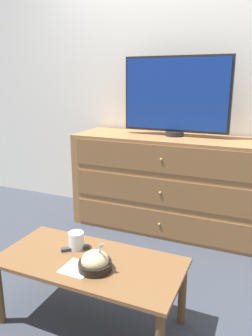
# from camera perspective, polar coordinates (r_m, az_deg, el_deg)

# --- Properties ---
(ground_plane) EXTENTS (12.00, 12.00, 0.00)m
(ground_plane) POSITION_cam_1_polar(r_m,az_deg,el_deg) (3.37, 7.76, -7.91)
(ground_plane) COLOR #383D47
(wall_back) EXTENTS (12.00, 0.05, 2.60)m
(wall_back) POSITION_cam_1_polar(r_m,az_deg,el_deg) (3.13, 8.76, 14.78)
(wall_back) COLOR white
(wall_back) RESTS_ON ground_plane
(dresser) EXTENTS (1.70, 0.55, 0.84)m
(dresser) POSITION_cam_1_polar(r_m,az_deg,el_deg) (2.94, 7.60, -2.67)
(dresser) COLOR #9E6B3D
(dresser) RESTS_ON ground_plane
(tv) EXTENTS (0.91, 0.16, 0.66)m
(tv) POSITION_cam_1_polar(r_m,az_deg,el_deg) (2.85, 8.70, 12.33)
(tv) COLOR #232328
(tv) RESTS_ON dresser
(coffee_table) EXTENTS (0.99, 0.48, 0.38)m
(coffee_table) POSITION_cam_1_polar(r_m,az_deg,el_deg) (1.85, -6.30, -17.09)
(coffee_table) COLOR brown
(coffee_table) RESTS_ON ground_plane
(takeout_bowl) EXTENTS (0.17, 0.17, 0.16)m
(takeout_bowl) POSITION_cam_1_polar(r_m,az_deg,el_deg) (1.72, -5.42, -16.06)
(takeout_bowl) COLOR black
(takeout_bowl) RESTS_ON coffee_table
(drink_cup) EXTENTS (0.09, 0.09, 0.10)m
(drink_cup) POSITION_cam_1_polar(r_m,az_deg,el_deg) (1.92, -8.67, -12.51)
(drink_cup) COLOR beige
(drink_cup) RESTS_ON coffee_table
(napkin) EXTENTS (0.15, 0.15, 0.00)m
(napkin) POSITION_cam_1_polar(r_m,az_deg,el_deg) (1.75, -8.48, -16.89)
(napkin) COLOR white
(napkin) RESTS_ON coffee_table
(remote_control) EXTENTS (0.14, 0.12, 0.02)m
(remote_control) POSITION_cam_1_polar(r_m,az_deg,el_deg) (1.92, -8.83, -13.64)
(remote_control) COLOR #38383D
(remote_control) RESTS_ON coffee_table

